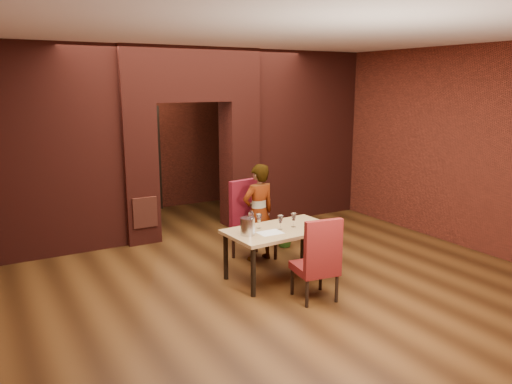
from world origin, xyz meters
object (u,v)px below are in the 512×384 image
at_px(wine_glass_c, 294,220).
at_px(water_bottle, 251,221).
at_px(wine_glass_b, 280,222).
at_px(potted_plant, 285,233).
at_px(wine_bucket, 248,226).
at_px(chair_near, 315,258).
at_px(wine_glass_a, 259,221).
at_px(person_seated, 258,213).
at_px(chair_far, 254,221).
at_px(dining_table, 280,253).

xyz_separation_m(wine_glass_c, water_bottle, (-0.61, 0.09, 0.05)).
xyz_separation_m(wine_glass_b, potted_plant, (0.81, 1.11, -0.57)).
height_order(wine_bucket, potted_plant, wine_bucket).
bearing_deg(wine_glass_c, water_bottle, 171.57).
distance_m(chair_near, water_bottle, 1.00).
bearing_deg(wine_glass_b, wine_glass_a, 138.68).
bearing_deg(potted_plant, water_bottle, -140.21).
distance_m(wine_bucket, water_bottle, 0.14).
xyz_separation_m(person_seated, wine_glass_a, (-0.34, -0.59, 0.06)).
bearing_deg(potted_plant, chair_near, -113.32).
distance_m(chair_far, wine_glass_c, 0.87).
height_order(dining_table, water_bottle, water_bottle).
distance_m(dining_table, wine_glass_a, 0.53).
xyz_separation_m(chair_near, wine_bucket, (-0.51, 0.77, 0.28)).
bearing_deg(chair_far, chair_near, -102.07).
height_order(wine_glass_c, water_bottle, water_bottle).
bearing_deg(water_bottle, wine_glass_a, 27.71).
height_order(chair_far, person_seated, person_seated).
bearing_deg(wine_glass_a, wine_bucket, -146.52).
height_order(chair_near, potted_plant, chair_near).
distance_m(person_seated, wine_glass_c, 0.78).
height_order(wine_glass_a, potted_plant, wine_glass_a).
height_order(wine_glass_a, water_bottle, water_bottle).
distance_m(wine_glass_a, wine_bucket, 0.33).
relative_size(wine_bucket, water_bottle, 0.80).
xyz_separation_m(wine_glass_a, wine_glass_c, (0.44, -0.18, -0.00)).
bearing_deg(water_bottle, potted_plant, 39.79).
relative_size(person_seated, wine_bucket, 6.36).
bearing_deg(dining_table, chair_far, 82.82).
bearing_deg(dining_table, wine_glass_b, -128.90).
relative_size(dining_table, wine_glass_b, 7.50).
bearing_deg(wine_glass_b, dining_table, 54.42).
xyz_separation_m(wine_glass_a, wine_bucket, (-0.28, -0.18, 0.02)).
bearing_deg(dining_table, wine_bucket, 179.92).
xyz_separation_m(person_seated, wine_glass_c, (0.10, -0.77, 0.05)).
bearing_deg(chair_far, wine_glass_b, -104.99).
relative_size(chair_far, potted_plant, 2.71).
relative_size(wine_glass_c, potted_plant, 0.44).
bearing_deg(potted_plant, dining_table, -126.35).
xyz_separation_m(dining_table, wine_bucket, (-0.53, -0.03, 0.46)).
bearing_deg(wine_glass_a, potted_plant, 41.51).
relative_size(wine_glass_c, water_bottle, 0.67).
height_order(chair_far, wine_glass_c, chair_far).
height_order(chair_near, wine_glass_c, chair_near).
xyz_separation_m(dining_table, wine_glass_c, (0.19, -0.03, 0.44)).
distance_m(wine_glass_a, wine_glass_c, 0.47).
distance_m(chair_far, potted_plant, 0.86).
distance_m(chair_far, water_bottle, 0.91).
bearing_deg(wine_glass_a, wine_glass_c, -22.65).
bearing_deg(potted_plant, wine_glass_b, -126.32).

